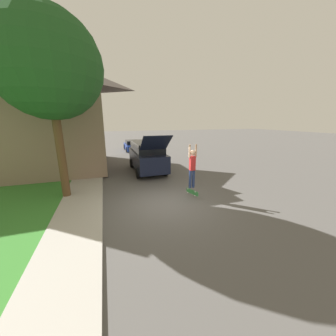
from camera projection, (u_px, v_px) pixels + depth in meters
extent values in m
plane|color=#54514F|center=(165.00, 203.00, 8.55)|extent=(120.00, 120.00, 0.00)
cube|color=#387F2D|center=(12.00, 181.00, 11.56)|extent=(10.00, 80.00, 0.08)
cube|color=#ADA89E|center=(89.00, 174.00, 12.92)|extent=(1.80, 80.00, 0.10)
cube|color=#89705B|center=(30.00, 129.00, 13.54)|extent=(10.23, 8.02, 5.89)
pyramid|color=#5B514C|center=(18.00, 63.00, 12.46)|extent=(11.03, 8.82, 2.77)
cylinder|color=brown|center=(60.00, 149.00, 8.60)|extent=(0.36, 0.36, 4.56)
sphere|color=#1E4C1E|center=(48.00, 66.00, 7.73)|extent=(4.39, 4.39, 4.39)
cube|color=black|center=(147.00, 159.00, 13.63)|extent=(1.94, 4.84, 1.13)
cube|color=black|center=(146.00, 147.00, 13.52)|extent=(1.79, 3.77, 0.68)
cylinder|color=black|center=(132.00, 163.00, 14.86)|extent=(0.24, 0.71, 0.71)
cylinder|color=black|center=(154.00, 162.00, 15.44)|extent=(0.24, 0.71, 0.71)
cylinder|color=black|center=(138.00, 173.00, 12.11)|extent=(0.24, 0.71, 0.71)
cylinder|color=black|center=(166.00, 170.00, 12.68)|extent=(0.24, 0.71, 0.71)
cube|color=black|center=(156.00, 143.00, 11.01)|extent=(1.71, 1.36, 0.97)
cube|color=navy|center=(132.00, 147.00, 23.30)|extent=(1.73, 4.14, 0.62)
cube|color=black|center=(132.00, 142.00, 23.07)|extent=(1.52, 2.15, 0.48)
cylinder|color=black|center=(125.00, 147.00, 24.22)|extent=(0.20, 0.64, 0.64)
cylinder|color=black|center=(138.00, 146.00, 24.74)|extent=(0.20, 0.64, 0.64)
cylinder|color=black|center=(127.00, 150.00, 21.94)|extent=(0.20, 0.64, 0.64)
cylinder|color=black|center=(141.00, 149.00, 22.46)|extent=(0.20, 0.64, 0.64)
cylinder|color=navy|center=(190.00, 179.00, 8.83)|extent=(0.13, 0.13, 0.87)
cylinder|color=navy|center=(193.00, 179.00, 8.89)|extent=(0.13, 0.13, 0.87)
cube|color=#B22323|center=(192.00, 163.00, 8.67)|extent=(0.25, 0.20, 0.66)
sphere|color=tan|center=(193.00, 153.00, 8.55)|extent=(0.24, 0.24, 0.24)
cylinder|color=tan|center=(190.00, 151.00, 8.48)|extent=(0.09, 0.09, 0.59)
cylinder|color=tan|center=(196.00, 151.00, 8.58)|extent=(0.09, 0.09, 0.59)
cube|color=#337F3D|center=(192.00, 192.00, 9.08)|extent=(0.27, 0.77, 0.22)
cylinder|color=silver|center=(188.00, 189.00, 9.21)|extent=(0.03, 0.06, 0.06)
cylinder|color=silver|center=(188.00, 192.00, 9.26)|extent=(0.03, 0.06, 0.06)
cylinder|color=silver|center=(195.00, 192.00, 8.82)|extent=(0.03, 0.06, 0.06)
cylinder|color=silver|center=(195.00, 196.00, 8.87)|extent=(0.03, 0.06, 0.06)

